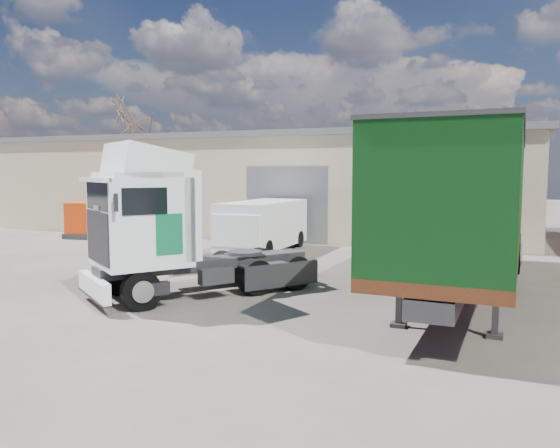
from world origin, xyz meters
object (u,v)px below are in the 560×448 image
(bare_tree, at_px, (131,110))
(orange_skip, at_px, (97,223))
(panel_van, at_px, (261,226))
(tractor_unit, at_px, (169,233))
(box_trailer, at_px, (468,198))

(bare_tree, relative_size, orange_skip, 3.13)
(panel_van, xyz_separation_m, orange_skip, (-9.57, 1.42, -0.30))
(tractor_unit, xyz_separation_m, orange_skip, (-10.59, 9.92, -0.92))
(bare_tree, xyz_separation_m, box_trailer, (24.35, -18.20, -5.30))
(bare_tree, relative_size, box_trailer, 0.74)
(tractor_unit, distance_m, box_trailer, 8.16)
(box_trailer, height_order, panel_van, box_trailer)
(tractor_unit, distance_m, orange_skip, 14.54)
(panel_van, height_order, orange_skip, panel_van)
(box_trailer, bearing_deg, panel_van, 151.98)
(bare_tree, xyz_separation_m, panel_van, (16.03, -13.22, -6.83))
(bare_tree, relative_size, panel_van, 1.85)
(box_trailer, bearing_deg, orange_skip, 163.22)
(box_trailer, bearing_deg, bare_tree, 146.13)
(tractor_unit, xyz_separation_m, panel_van, (-1.02, 8.50, -0.62))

